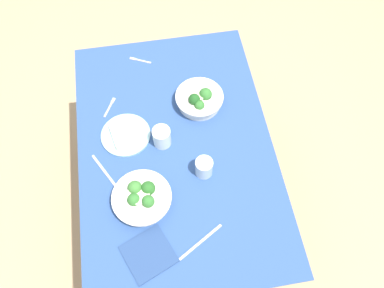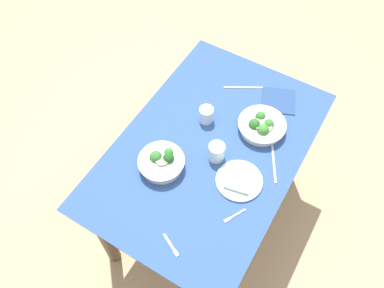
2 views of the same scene
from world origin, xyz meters
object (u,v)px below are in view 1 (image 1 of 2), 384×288
at_px(broccoli_bowl_far, 142,198).
at_px(table_knife_left, 106,173).
at_px(fork_by_far_bowl, 139,60).
at_px(table_knife_right, 201,242).
at_px(fork_by_near_bowl, 110,107).
at_px(napkin_folded_upper, 149,254).
at_px(broccoli_bowl_near, 200,99).
at_px(water_glass_center, 162,137).
at_px(water_glass_side, 204,167).
at_px(bread_side_plate, 126,135).

height_order(broccoli_bowl_far, table_knife_left, broccoli_bowl_far).
bearing_deg(fork_by_far_bowl, table_knife_right, 124.71).
relative_size(fork_by_near_bowl, napkin_folded_upper, 0.59).
distance_m(fork_by_far_bowl, napkin_folded_upper, 0.94).
bearing_deg(broccoli_bowl_near, broccoli_bowl_far, 144.27).
height_order(table_knife_left, napkin_folded_upper, napkin_folded_upper).
distance_m(water_glass_center, napkin_folded_upper, 0.48).
xyz_separation_m(fork_by_near_bowl, table_knife_right, (-0.67, -0.30, -0.00)).
xyz_separation_m(table_knife_right, napkin_folded_upper, (-0.01, 0.20, 0.00)).
xyz_separation_m(water_glass_side, fork_by_far_bowl, (0.64, 0.20, -0.04)).
bearing_deg(fork_by_far_bowl, water_glass_center, 122.49).
bearing_deg(table_knife_left, broccoli_bowl_far, -165.67).
bearing_deg(broccoli_bowl_far, water_glass_center, -24.05).
height_order(water_glass_center, water_glass_side, water_glass_center).
xyz_separation_m(broccoli_bowl_far, fork_by_far_bowl, (0.72, -0.06, -0.03)).
distance_m(fork_by_far_bowl, fork_by_near_bowl, 0.29).
height_order(water_glass_side, napkin_folded_upper, water_glass_side).
distance_m(broccoli_bowl_far, fork_by_near_bowl, 0.48).
bearing_deg(bread_side_plate, water_glass_center, -111.21).
relative_size(broccoli_bowl_near, bread_side_plate, 1.00).
relative_size(water_glass_center, fork_by_near_bowl, 0.91).
distance_m(fork_by_near_bowl, table_knife_right, 0.74).
relative_size(water_glass_center, table_knife_right, 0.45).
bearing_deg(bread_side_plate, broccoli_bowl_far, -172.67).
height_order(broccoli_bowl_far, napkin_folded_upper, broccoli_bowl_far).
distance_m(broccoli_bowl_far, water_glass_side, 0.27).
xyz_separation_m(bread_side_plate, fork_by_far_bowl, (0.41, -0.10, -0.01)).
xyz_separation_m(broccoli_bowl_far, table_knife_left, (0.15, 0.14, -0.03)).
xyz_separation_m(broccoli_bowl_far, water_glass_center, (0.25, -0.11, 0.01)).
distance_m(water_glass_side, fork_by_far_bowl, 0.67).
distance_m(fork_by_near_bowl, napkin_folded_upper, 0.69).
bearing_deg(bread_side_plate, table_knife_right, -155.07).
bearing_deg(fork_by_near_bowl, fork_by_far_bowl, -4.53).
bearing_deg(bread_side_plate, fork_by_near_bowl, 19.65).
distance_m(bread_side_plate, table_knife_left, 0.19).
distance_m(broccoli_bowl_far, napkin_folded_upper, 0.21).
height_order(table_knife_left, table_knife_right, same).
xyz_separation_m(bread_side_plate, napkin_folded_upper, (-0.52, -0.04, -0.01)).
height_order(water_glass_center, fork_by_far_bowl, water_glass_center).
bearing_deg(table_knife_right, water_glass_center, -109.52).
height_order(broccoli_bowl_far, table_knife_right, broccoli_bowl_far).
bearing_deg(broccoli_bowl_far, table_knife_right, -135.49).
xyz_separation_m(bread_side_plate, table_knife_left, (-0.16, 0.10, -0.01)).
distance_m(broccoli_bowl_far, bread_side_plate, 0.31).
bearing_deg(napkin_folded_upper, broccoli_bowl_near, -25.55).
distance_m(water_glass_center, fork_by_far_bowl, 0.48).
relative_size(broccoli_bowl_far, fork_by_near_bowl, 2.32).
height_order(water_glass_side, table_knife_right, water_glass_side).
height_order(water_glass_center, table_knife_right, water_glass_center).
xyz_separation_m(broccoli_bowl_near, table_knife_right, (-0.62, 0.11, -0.03)).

